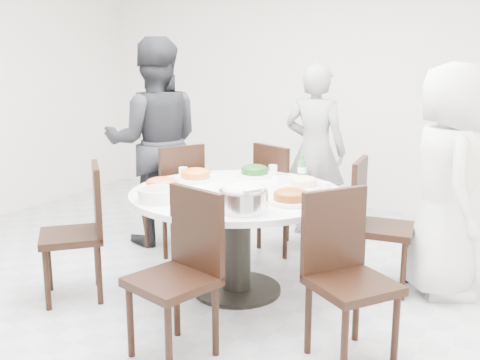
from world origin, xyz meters
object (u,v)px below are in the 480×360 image
at_px(chair_se, 353,281).
at_px(diner_right, 447,181).
at_px(diner_middle, 315,151).
at_px(diner_left, 155,142).
at_px(soup_bowl, 159,195).
at_px(chair_ne, 384,226).
at_px(chair_s, 172,277).
at_px(dining_table, 237,242).
at_px(chair_sw, 71,233).
at_px(rice_bowl, 243,201).
at_px(chair_n, 287,197).
at_px(beverage_bottle, 302,168).
at_px(chair_nw, 172,197).

xyz_separation_m(chair_se, diner_right, (0.30, 1.22, 0.35)).
bearing_deg(diner_middle, diner_right, 146.03).
height_order(diner_left, soup_bowl, diner_left).
distance_m(chair_ne, chair_se, 1.10).
height_order(chair_s, diner_middle, diner_middle).
height_order(dining_table, chair_ne, chair_ne).
xyz_separation_m(chair_s, chair_se, (0.91, 0.42, 0.00)).
bearing_deg(chair_sw, chair_se, 48.22).
distance_m(diner_right, rice_bowl, 1.52).
relative_size(chair_n, beverage_bottle, 4.56).
relative_size(chair_se, diner_left, 0.52).
distance_m(chair_ne, soup_bowl, 1.64).
distance_m(chair_se, beverage_bottle, 1.32).
distance_m(chair_s, rice_bowl, 0.65).
relative_size(chair_nw, diner_right, 0.58).
distance_m(chair_nw, diner_left, 0.54).
height_order(chair_nw, beverage_bottle, beverage_bottle).
bearing_deg(rice_bowl, soup_bowl, -176.79).
bearing_deg(chair_ne, diner_middle, 36.97).
xyz_separation_m(chair_sw, diner_right, (2.28, 1.29, 0.35)).
height_order(chair_ne, chair_sw, same).
distance_m(chair_n, beverage_bottle, 0.71).
distance_m(chair_n, rice_bowl, 1.52).
relative_size(chair_n, chair_se, 1.00).
bearing_deg(chair_s, chair_ne, 78.00).
relative_size(chair_sw, diner_right, 0.58).
bearing_deg(chair_s, beverage_bottle, 98.82).
height_order(chair_sw, beverage_bottle, beverage_bottle).
bearing_deg(chair_s, diner_middle, 108.11).
relative_size(chair_se, beverage_bottle, 4.56).
xyz_separation_m(chair_n, rice_bowl, (0.31, -1.45, 0.34)).
bearing_deg(diner_left, diner_middle, 179.93).
distance_m(chair_nw, soup_bowl, 1.23).
distance_m(diner_left, beverage_bottle, 1.49).
relative_size(chair_s, diner_left, 0.52).
xyz_separation_m(chair_ne, chair_se, (0.09, -1.10, 0.00)).
relative_size(chair_ne, diner_left, 0.52).
height_order(dining_table, diner_left, diner_left).
height_order(chair_s, diner_right, diner_right).
relative_size(diner_middle, diner_left, 0.88).
height_order(chair_ne, chair_se, same).
bearing_deg(chair_sw, diner_right, 75.68).
relative_size(chair_sw, soup_bowl, 3.51).
bearing_deg(diner_right, beverage_bottle, 78.70).
xyz_separation_m(diner_middle, rice_bowl, (0.26, -1.99, 0.01)).
height_order(chair_nw, chair_s, same).
bearing_deg(chair_ne, chair_s, 146.59).
bearing_deg(chair_ne, beverage_bottle, 89.47).
distance_m(dining_table, chair_ne, 1.07).
relative_size(chair_s, chair_se, 1.00).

